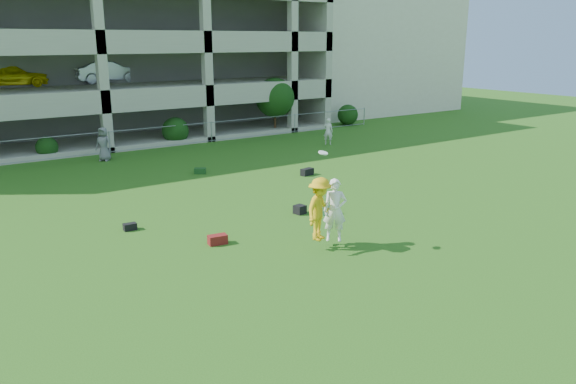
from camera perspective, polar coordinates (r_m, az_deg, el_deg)
ground at (r=14.87m, az=5.55°, el=-7.93°), size 100.00×100.00×0.00m
stucco_building at (r=49.92m, az=5.14°, el=14.24°), size 16.00×14.00×10.00m
bystander_c at (r=29.26m, az=-18.23°, el=4.65°), size 0.95×0.96×1.67m
bystander_e at (r=32.30m, az=4.09°, el=6.16°), size 0.65×0.65×1.51m
bag_red_a at (r=16.70m, az=-7.17°, el=-4.82°), size 0.59×0.38×0.28m
bag_black_b at (r=18.47m, az=-15.76°, el=-3.41°), size 0.41×0.27×0.22m
bag_green_c at (r=19.41m, az=4.01°, el=-1.88°), size 0.51×0.37×0.26m
crate_d at (r=19.41m, az=1.21°, el=-1.79°), size 0.40×0.40×0.30m
bag_black_e at (r=24.93m, az=1.95°, el=2.06°), size 0.65×0.41×0.30m
bag_green_g at (r=25.54m, az=-8.93°, el=2.14°), size 0.58×0.53×0.25m
frisbee_contest at (r=15.95m, az=3.68°, el=-1.76°), size 1.63×1.11×2.72m
parking_garage at (r=39.09m, az=-22.33°, el=14.42°), size 30.00×14.00×12.00m
fence at (r=31.13m, az=-17.67°, el=4.87°), size 36.06×0.06×1.20m
shrub_row at (r=33.25m, az=-10.57°, el=7.52°), size 34.38×2.52×3.50m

